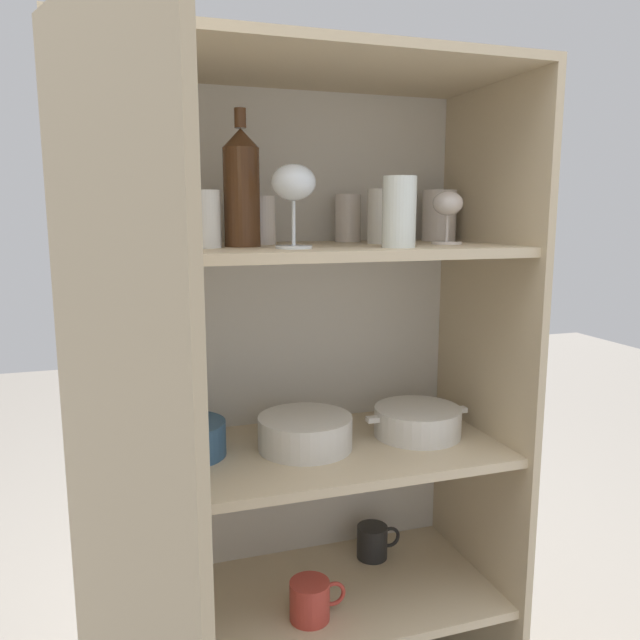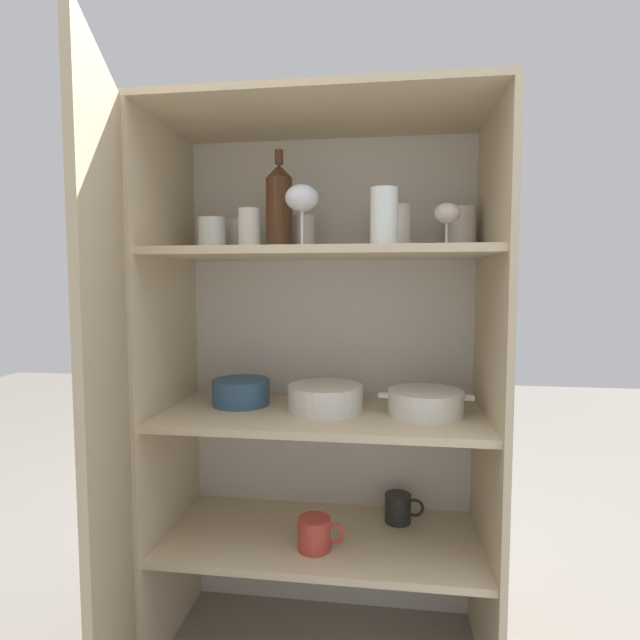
{
  "view_description": "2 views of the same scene",
  "coord_description": "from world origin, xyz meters",
  "px_view_note": "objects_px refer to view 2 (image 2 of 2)",
  "views": [
    {
      "loc": [
        -0.37,
        -1.04,
        1.19
      ],
      "look_at": [
        0.05,
        0.22,
        0.96
      ],
      "focal_mm": 35.0,
      "sensor_mm": 36.0,
      "label": 1
    },
    {
      "loc": [
        0.17,
        -1.14,
        1.04
      ],
      "look_at": [
        -0.0,
        0.18,
        0.93
      ],
      "focal_mm": 28.0,
      "sensor_mm": 36.0,
      "label": 2
    }
  ],
  "objects_px": {
    "casserole_dish": "(426,402)",
    "coffee_mug_primary": "(315,534)",
    "wine_bottle": "(279,207)",
    "plate_stack_white": "(325,398)",
    "mixing_bowl_large": "(241,391)"
  },
  "relations": [
    {
      "from": "plate_stack_white",
      "to": "coffee_mug_primary",
      "type": "relative_size",
      "value": 1.65
    },
    {
      "from": "plate_stack_white",
      "to": "casserole_dish",
      "type": "height_order",
      "value": "plate_stack_white"
    },
    {
      "from": "casserole_dish",
      "to": "coffee_mug_primary",
      "type": "distance_m",
      "value": 0.45
    },
    {
      "from": "wine_bottle",
      "to": "plate_stack_white",
      "type": "bearing_deg",
      "value": -3.16
    },
    {
      "from": "plate_stack_white",
      "to": "coffee_mug_primary",
      "type": "xyz_separation_m",
      "value": [
        -0.02,
        -0.09,
        -0.34
      ]
    },
    {
      "from": "wine_bottle",
      "to": "casserole_dish",
      "type": "distance_m",
      "value": 0.66
    },
    {
      "from": "casserole_dish",
      "to": "coffee_mug_primary",
      "type": "bearing_deg",
      "value": -163.46
    },
    {
      "from": "plate_stack_white",
      "to": "casserole_dish",
      "type": "bearing_deg",
      "value": -0.49
    },
    {
      "from": "coffee_mug_primary",
      "to": "casserole_dish",
      "type": "bearing_deg",
      "value": 16.54
    },
    {
      "from": "plate_stack_white",
      "to": "mixing_bowl_large",
      "type": "relative_size",
      "value": 1.25
    },
    {
      "from": "mixing_bowl_large",
      "to": "coffee_mug_primary",
      "type": "xyz_separation_m",
      "value": [
        0.24,
        -0.12,
        -0.35
      ]
    },
    {
      "from": "wine_bottle",
      "to": "plate_stack_white",
      "type": "xyz_separation_m",
      "value": [
        0.13,
        -0.01,
        -0.52
      ]
    },
    {
      "from": "wine_bottle",
      "to": "plate_stack_white",
      "type": "height_order",
      "value": "wine_bottle"
    },
    {
      "from": "plate_stack_white",
      "to": "wine_bottle",
      "type": "bearing_deg",
      "value": 176.84
    },
    {
      "from": "plate_stack_white",
      "to": "casserole_dish",
      "type": "xyz_separation_m",
      "value": [
        0.27,
        -0.0,
        -0.0
      ]
    }
  ]
}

